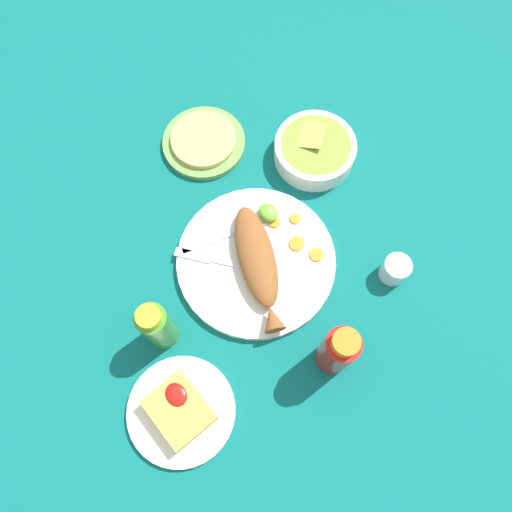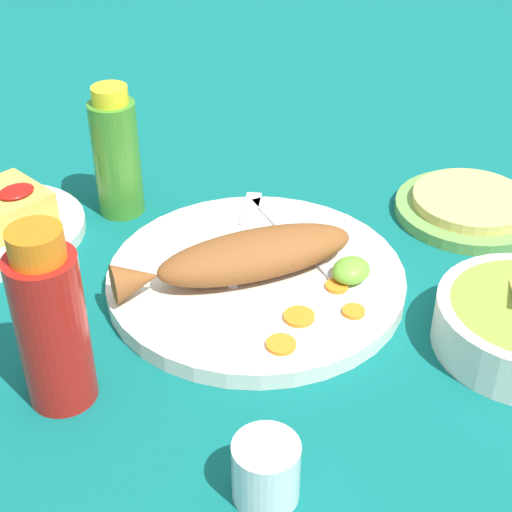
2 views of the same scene
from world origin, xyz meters
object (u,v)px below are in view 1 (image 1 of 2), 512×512
Objects in this scene: fried_fish at (258,262)px; fork_far at (221,237)px; main_plate at (256,261)px; side_plate_fries at (181,411)px; tortilla_plate at (204,143)px; salt_cup at (395,270)px; hot_sauce_bottle_red at (338,351)px; guacamole_bowl at (315,150)px; fork_near at (215,260)px; hot_sauce_bottle_green at (157,326)px.

fried_fish is 0.09m from fork_far.
side_plate_fries is at bearing 114.93° from main_plate.
salt_cup is at bearing -167.71° from tortilla_plate.
main_plate is at bearing 162.62° from tortilla_plate.
fried_fish is at bearing -1.92° from hot_sauce_bottle_red.
fork_near is at bearing 100.34° from guacamole_bowl.
hot_sauce_bottle_green is (0.00, 0.22, 0.07)m from main_plate.
hot_sauce_bottle_red reaches higher than salt_cup.
fried_fish is at bearing 114.81° from guacamole_bowl.
main_plate is 0.29m from tortilla_plate.
hot_sauce_bottle_red is 0.42m from guacamole_bowl.
hot_sauce_bottle_red is at bearing 153.09° from fork_near.
fork_near is (0.06, 0.06, -0.02)m from fried_fish.
hot_sauce_bottle_green is 0.45m from salt_cup.
hot_sauce_bottle_red is at bearing -137.96° from hot_sauce_bottle_green.
fried_fish is 1.59× the size of hot_sauce_bottle_green.
fork_near is 0.28m from side_plate_fries.
tortilla_plate is (0.20, -0.11, -0.01)m from fork_far.
tortilla_plate is (0.27, -0.31, -0.07)m from hot_sauce_bottle_green.
hot_sauce_bottle_green is at bearing 102.48° from guacamole_bowl.
hot_sauce_bottle_green is at bearing 112.64° from fried_fish.
fried_fish is 0.30m from tortilla_plate.
guacamole_bowl is at bearing -137.28° from tortilla_plate.
hot_sauce_bottle_red reaches higher than main_plate.
fried_fish is 1.31× the size of side_plate_fries.
side_plate_fries is at bearing 59.63° from fork_far.
hot_sauce_bottle_red is 0.52m from tortilla_plate.
hot_sauce_bottle_green is at bearing 41.74° from fork_far.
fried_fish is 0.22m from hot_sauce_bottle_green.
tortilla_plate is at bearing -69.86° from fork_near.
fork_near is 0.89× the size of tortilla_plate.
fork_far is (0.08, 0.02, 0.01)m from main_plate.
guacamole_bowl is (0.12, -0.25, -0.01)m from fried_fish.
fried_fish is 0.28m from guacamole_bowl.
side_plate_fries and tortilla_plate have the same top height.
salt_cup is at bearing -170.16° from fork_near.
fork_far is at bearing -50.92° from side_plate_fries.
fried_fish is at bearing 162.25° from tortilla_plate.
salt_cup reaches higher than side_plate_fries.
fork_far is 0.27m from guacamole_bowl.
fried_fish is at bearing -173.80° from fork_near.
guacamole_bowl is at bearing -116.50° from fork_near.
hot_sauce_bottle_green reaches higher than guacamole_bowl.
main_plate is 1.96× the size of fork_near.
main_plate reaches higher than tortilla_plate.
main_plate is 1.83× the size of guacamole_bowl.
hot_sauce_bottle_red is at bearing 176.79° from main_plate.
tortilla_plate is (0.17, 0.16, -0.02)m from guacamole_bowl.
tortilla_plate is (0.29, -0.09, -0.03)m from fried_fish.
fork_near reaches higher than main_plate.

